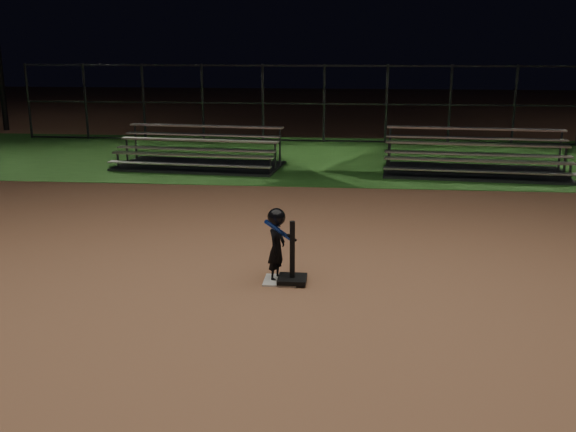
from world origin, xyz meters
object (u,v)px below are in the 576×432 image
object	(u,v)px
bleacher_left	(199,159)
bleacher_right	(474,165)
home_plate	(281,280)
batting_tee	(292,270)
child_batter	(277,242)

from	to	relation	value
bleacher_left	bleacher_right	distance (m)	6.96
bleacher_left	bleacher_right	world-z (taller)	bleacher_right
home_plate	bleacher_right	xyz separation A→B (m)	(3.94, 7.91, 0.21)
home_plate	bleacher_right	distance (m)	8.84
batting_tee	child_batter	size ratio (longest dim) A/B	0.83
bleacher_right	child_batter	bearing A→B (deg)	-111.97
child_batter	bleacher_left	xyz separation A→B (m)	(-2.96, 8.08, -0.32)
home_plate	bleacher_left	bearing A→B (deg)	110.34
child_batter	bleacher_right	distance (m)	8.82
batting_tee	child_batter	distance (m)	0.43
child_batter	bleacher_right	size ratio (longest dim) A/B	0.22
batting_tee	bleacher_right	bearing A→B (deg)	64.60
bleacher_left	home_plate	bearing A→B (deg)	-64.14
child_batter	bleacher_left	distance (m)	8.61
home_plate	bleacher_left	world-z (taller)	bleacher_left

